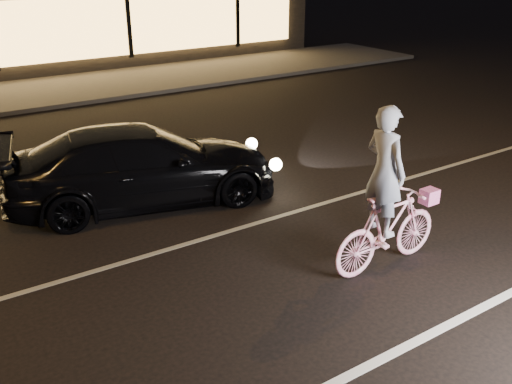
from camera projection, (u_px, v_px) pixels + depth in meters
ground at (258, 310)px, 6.98m from camera, size 90.00×90.00×0.00m
lane_stripe_near at (340, 380)px, 5.83m from camera, size 60.00×0.12×0.01m
lane_stripe_far at (183, 245)px, 8.51m from camera, size 60.00×0.10×0.01m
sidewalk at (14, 96)px, 16.90m from camera, size 30.00×4.00×0.12m
cyclist at (387, 213)px, 7.62m from camera, size 1.84×0.63×2.31m
sedan at (143, 165)px, 9.73m from camera, size 4.92×2.89×1.34m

